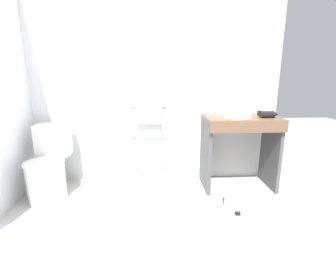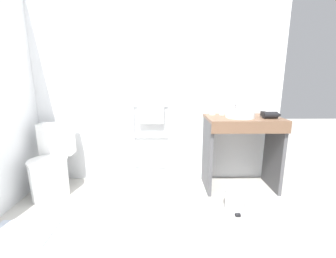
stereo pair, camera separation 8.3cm
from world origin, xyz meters
name	(u,v)px [view 1 (the left image)]	position (x,y,z in m)	size (l,w,h in m)	color
wall_back	(153,85)	(0.00, 1.49, 1.25)	(3.26, 0.12, 2.51)	silver
toilet	(48,169)	(-1.20, 1.03, 0.33)	(0.42, 0.57, 0.82)	white
towel_radiator	(149,124)	(-0.05, 1.38, 0.77)	(0.49, 0.06, 1.06)	silver
vanity_counter	(239,141)	(1.05, 1.14, 0.59)	(0.86, 0.55, 0.90)	brown
sink_basin	(238,114)	(1.00, 1.12, 0.94)	(0.34, 0.34, 0.07)	white
faucet	(233,107)	(1.00, 1.31, 0.99)	(0.02, 0.10, 0.15)	silver
cup_near_wall	(210,111)	(0.72, 1.34, 0.95)	(0.08, 0.08, 0.09)	white
cup_near_edge	(219,111)	(0.83, 1.31, 0.94)	(0.07, 0.07, 0.09)	white
hair_dryer	(268,114)	(1.33, 1.06, 0.94)	(0.21, 0.18, 0.08)	black
trash_bin	(234,198)	(0.85, 0.65, 0.12)	(0.20, 0.24, 0.29)	#B7B7BC
bath_mat	(19,237)	(-1.16, 0.31, 0.01)	(0.56, 0.36, 0.01)	#B2BCCC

